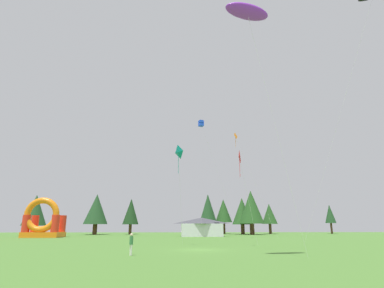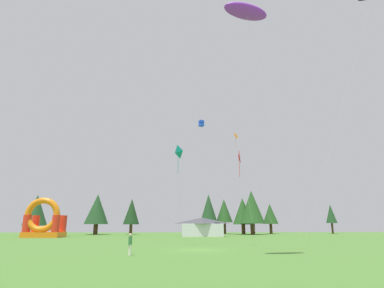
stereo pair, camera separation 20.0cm
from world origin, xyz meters
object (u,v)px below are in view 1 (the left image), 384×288
inflatable_orange_dome (43,223)px  kite_orange_diamond (236,138)px  kite_purple_parafoil (247,12)px  kite_teal_diamond (178,153)px  festival_tent (202,227)px  kite_blue_box (201,124)px  kite_red_diamond (239,158)px  person_near_camera (131,242)px

inflatable_orange_dome → kite_orange_diamond: bearing=-12.0°
kite_purple_parafoil → kite_teal_diamond: bearing=111.7°
kite_orange_diamond → festival_tent: size_ratio=2.23×
kite_blue_box → kite_red_diamond: size_ratio=2.11×
kite_purple_parafoil → person_near_camera: size_ratio=12.16×
kite_orange_diamond → kite_teal_diamond: 19.22m
kite_teal_diamond → festival_tent: kite_teal_diamond is taller
kite_orange_diamond → kite_blue_box: bearing=141.8°
kite_red_diamond → kite_purple_parafoil: bearing=-96.1°
kite_blue_box → inflatable_orange_dome: kite_blue_box is taller
kite_blue_box → festival_tent: kite_blue_box is taller
kite_blue_box → kite_orange_diamond: kite_blue_box is taller
kite_purple_parafoil → festival_tent: (-0.78, 39.23, -16.77)m
kite_purple_parafoil → kite_red_diamond: 15.11m
kite_purple_parafoil → kite_orange_diamond: bearing=81.6°
inflatable_orange_dome → kite_blue_box: bearing=-5.7°
festival_tent → inflatable_orange_dome: bearing=-173.2°
kite_orange_diamond → inflatable_orange_dome: (-32.96, 7.03, -13.86)m
kite_teal_diamond → person_near_camera: (-3.40, -9.74, -9.08)m
kite_red_diamond → festival_tent: (-2.04, 27.38, -7.49)m
kite_blue_box → kite_teal_diamond: 22.53m
kite_orange_diamond → kite_red_diamond: 18.65m
kite_teal_diamond → inflatable_orange_dome: bearing=136.1°
kite_blue_box → festival_tent: size_ratio=2.72×
kite_teal_diamond → person_near_camera: bearing=-109.2°
kite_orange_diamond → festival_tent: bearing=115.9°
person_near_camera → inflatable_orange_dome: (-19.96, 32.21, 1.44)m
kite_blue_box → inflatable_orange_dome: (-27.51, 2.74, -17.69)m
kite_orange_diamond → festival_tent: 18.56m
kite_red_diamond → person_near_camera: (-10.00, -8.18, -8.25)m
festival_tent → person_near_camera: bearing=-102.6°
kite_blue_box → kite_purple_parafoil: bearing=-87.9°
kite_purple_parafoil → kite_red_diamond: size_ratio=1.96×
kite_orange_diamond → inflatable_orange_dome: bearing=168.0°
person_near_camera → kite_red_diamond: bearing=90.7°
kite_blue_box → kite_purple_parafoil: size_ratio=1.08×
kite_purple_parafoil → kite_red_diamond: kite_purple_parafoil is taller
kite_purple_parafoil → kite_teal_diamond: 16.73m
festival_tent → kite_blue_box: bearing=-93.8°
festival_tent → kite_orange_diamond: bearing=-64.1°
kite_red_diamond → festival_tent: 28.46m
person_near_camera → festival_tent: bearing=128.8°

